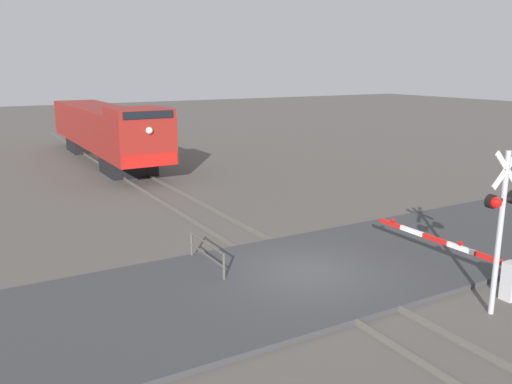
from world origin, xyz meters
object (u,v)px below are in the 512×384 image
(locomotive, at_px, (105,129))
(guard_railing, at_px, (207,252))
(crossing_gate, at_px, (488,266))
(crossing_signal, at_px, (502,214))

(locomotive, distance_m, guard_railing, 21.16)
(locomotive, height_order, crossing_gate, locomotive)
(locomotive, xyz_separation_m, crossing_gate, (3.80, -26.18, -1.41))
(locomotive, bearing_deg, guard_railing, -96.56)
(crossing_signal, xyz_separation_m, crossing_gate, (1.13, 1.03, -1.92))
(crossing_signal, distance_m, crossing_gate, 2.45)
(crossing_gate, relative_size, guard_railing, 2.27)
(crossing_gate, distance_m, guard_railing, 8.11)
(crossing_signal, xyz_separation_m, guard_railing, (-5.09, 6.24, -2.03))
(locomotive, bearing_deg, crossing_gate, -81.73)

